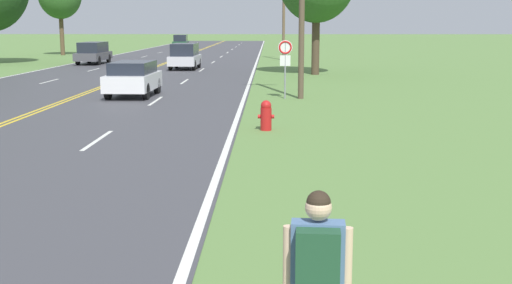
{
  "coord_description": "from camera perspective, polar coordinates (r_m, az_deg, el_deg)",
  "views": [
    {
      "loc": [
        8.4,
        -0.51,
        3.12
      ],
      "look_at": [
        8.14,
        11.47,
        0.91
      ],
      "focal_mm": 45.0,
      "sensor_mm": 36.0,
      "label": 1
    }
  ],
  "objects": [
    {
      "name": "car_silver_suv_approaching",
      "position": [
        45.28,
        -6.34,
        7.63
      ],
      "size": [
        1.87,
        4.3,
        1.78
      ],
      "rotation": [
        0.0,
        0.0,
        -1.59
      ],
      "color": "black",
      "rests_on": "ground"
    },
    {
      "name": "car_dark_green_van_mid_far",
      "position": [
        85.32,
        -6.71,
        8.9
      ],
      "size": [
        2.03,
        4.3,
        1.73
      ],
      "rotation": [
        0.0,
        0.0,
        1.62
      ],
      "color": "black",
      "rests_on": "ground"
    },
    {
      "name": "fire_hydrant",
      "position": [
        19.02,
        0.9,
        2.41
      ],
      "size": [
        0.49,
        0.33,
        0.9
      ],
      "color": "red",
      "rests_on": "ground"
    },
    {
      "name": "car_white_hatchback_nearest",
      "position": [
        28.44,
        -10.86,
        5.63
      ],
      "size": [
        1.89,
        3.86,
        1.51
      ],
      "rotation": [
        0.0,
        0.0,
        -1.59
      ],
      "color": "black",
      "rests_on": "ground"
    },
    {
      "name": "utility_pole_far",
      "position": [
        56.58,
        2.48,
        11.46
      ],
      "size": [
        1.8,
        0.24,
        7.93
      ],
      "color": "brown",
      "rests_on": "ground"
    },
    {
      "name": "car_dark_grey_van_mid_near",
      "position": [
        52.55,
        -14.27,
        7.73
      ],
      "size": [
        1.85,
        4.85,
        1.71
      ],
      "rotation": [
        0.0,
        0.0,
        1.56
      ],
      "color": "black",
      "rests_on": "ground"
    },
    {
      "name": "hitchhiker_person",
      "position": [
        5.58,
        5.48,
        -11.17
      ],
      "size": [
        0.59,
        0.44,
        1.74
      ],
      "rotation": [
        0.0,
        0.0,
        1.5
      ],
      "color": "navy",
      "rests_on": "ground"
    },
    {
      "name": "traffic_sign",
      "position": [
        27.12,
        2.62,
        7.75
      ],
      "size": [
        0.6,
        0.1,
        2.45
      ],
      "color": "gray",
      "rests_on": "ground"
    }
  ]
}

